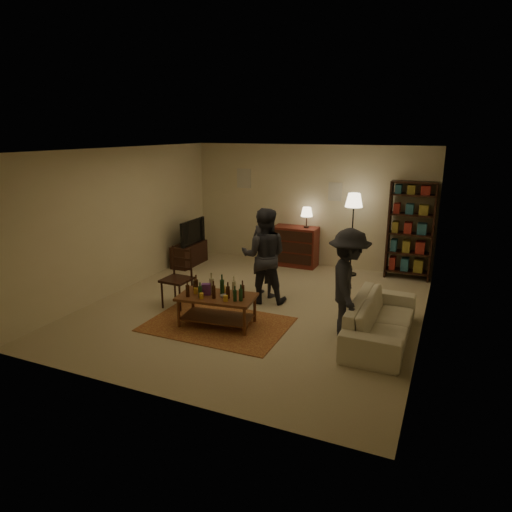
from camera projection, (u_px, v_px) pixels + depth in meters
The scene contains 13 objects.
floor at pixel (255, 307), 8.00m from camera, with size 6.00×6.00×0.00m, color #C6B793.
room_shell at pixel (282, 184), 10.40m from camera, with size 6.00×6.00×6.00m.
rug at pixel (218, 324), 7.28m from camera, with size 2.20×1.50×0.01m, color maroon.
coffee_table at pixel (217, 299), 7.17m from camera, with size 1.27×0.80×0.83m.
dining_chair at pixel (179, 275), 7.95m from camera, with size 0.48×0.48×1.06m.
tv_stand at pixel (189, 248), 10.43m from camera, with size 0.40×1.00×1.06m.
dresser at pixel (295, 245), 10.35m from camera, with size 1.00×0.50×1.36m.
bookshelf at pixel (410, 230), 9.32m from camera, with size 0.90×0.34×2.02m.
floor_lamp at pixel (354, 206), 9.40m from camera, with size 0.36×0.36×1.75m.
sofa at pixel (381, 320), 6.72m from camera, with size 2.08×0.81×0.61m, color beige.
person_left at pixel (265, 253), 8.37m from camera, with size 0.60×0.40×1.65m, color #2B2A32.
person_right at pixel (264, 256), 8.07m from camera, with size 0.83×0.65×1.71m, color #27282F.
person_by_sofa at pixel (348, 283), 6.72m from camera, with size 1.06×0.61×1.64m, color #23232A.
Camera 1 is at (3.00, -6.84, 3.00)m, focal length 32.00 mm.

